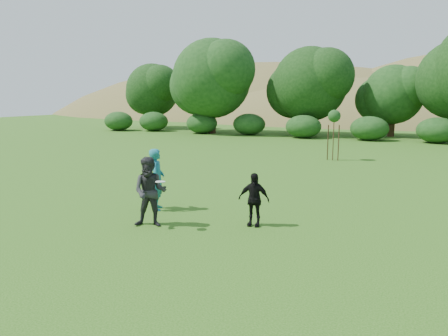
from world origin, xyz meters
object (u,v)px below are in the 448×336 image
at_px(player_teal, 157,179).
at_px(sapling, 334,117).
at_px(player_grey, 150,192).
at_px(player_black, 254,199).

xyz_separation_m(player_teal, sapling, (2.73, 13.38, 1.43)).
height_order(player_grey, player_black, player_grey).
distance_m(player_grey, player_black, 2.90).
bearing_deg(sapling, player_teal, -101.55).
xyz_separation_m(player_black, sapling, (-0.73, 13.69, 1.66)).
bearing_deg(player_teal, player_black, -123.46).
xyz_separation_m(player_teal, player_black, (3.47, -0.31, -0.23)).
relative_size(player_teal, sapling, 0.69).
distance_m(player_teal, player_grey, 1.84).
bearing_deg(player_black, player_teal, 168.71).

